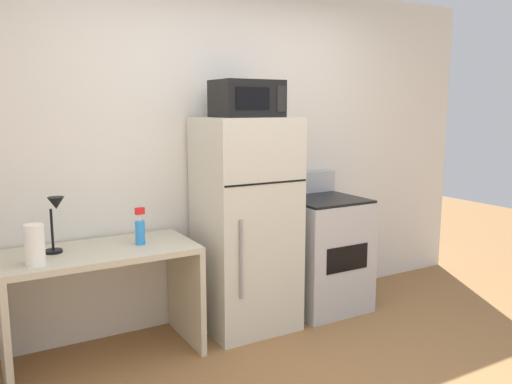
% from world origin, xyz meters
% --- Properties ---
extents(wall_back_white, '(5.00, 0.10, 2.60)m').
position_xyz_m(wall_back_white, '(0.00, 1.70, 1.30)').
color(wall_back_white, silver).
rests_on(wall_back_white, ground).
extents(desk, '(1.21, 0.61, 0.75)m').
position_xyz_m(desk, '(-1.07, 1.32, 0.53)').
color(desk, beige).
rests_on(desk, ground).
extents(desk_lamp, '(0.14, 0.12, 0.35)m').
position_xyz_m(desk_lamp, '(-1.32, 1.37, 0.99)').
color(desk_lamp, black).
rests_on(desk_lamp, desk).
extents(spray_bottle, '(0.06, 0.06, 0.25)m').
position_xyz_m(spray_bottle, '(-0.81, 1.30, 0.85)').
color(spray_bottle, '#2D8CEA').
rests_on(spray_bottle, desk).
extents(paper_towel_roll, '(0.11, 0.11, 0.24)m').
position_xyz_m(paper_towel_roll, '(-1.47, 1.16, 0.87)').
color(paper_towel_roll, white).
rests_on(paper_towel_roll, desk).
extents(refrigerator, '(0.66, 0.62, 1.58)m').
position_xyz_m(refrigerator, '(0.00, 1.33, 0.79)').
color(refrigerator, beige).
rests_on(refrigerator, ground).
extents(microwave, '(0.46, 0.35, 0.26)m').
position_xyz_m(microwave, '(0.00, 1.31, 1.71)').
color(microwave, black).
rests_on(microwave, refrigerator).
extents(oven_range, '(0.62, 0.61, 1.10)m').
position_xyz_m(oven_range, '(0.73, 1.33, 0.47)').
color(oven_range, '#B7B7BC').
rests_on(oven_range, ground).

